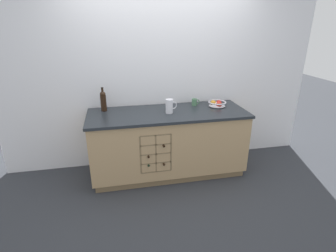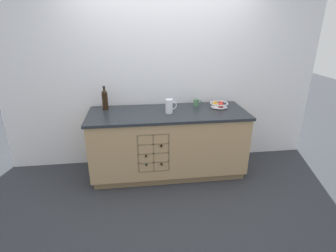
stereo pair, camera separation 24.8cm
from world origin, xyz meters
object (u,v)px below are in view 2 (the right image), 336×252
Objects in this scene: fruit_bowl at (219,104)px; standing_wine_bottle at (105,99)px; white_pitcher at (169,106)px; ceramic_mug at (196,103)px.

standing_wine_bottle is (-1.52, 0.12, 0.10)m from fruit_bowl.
ceramic_mug is (0.41, 0.25, -0.05)m from white_pitcher.
fruit_bowl is 0.71m from white_pitcher.
ceramic_mug is 0.36× the size of standing_wine_bottle.
standing_wine_bottle is at bearing 162.62° from white_pitcher.
ceramic_mug is at bearing 31.31° from white_pitcher.
ceramic_mug is at bearing -0.31° from standing_wine_bottle.
ceramic_mug is at bearing 158.74° from fruit_bowl.
fruit_bowl is 0.31m from ceramic_mug.
standing_wine_bottle reaches higher than white_pitcher.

